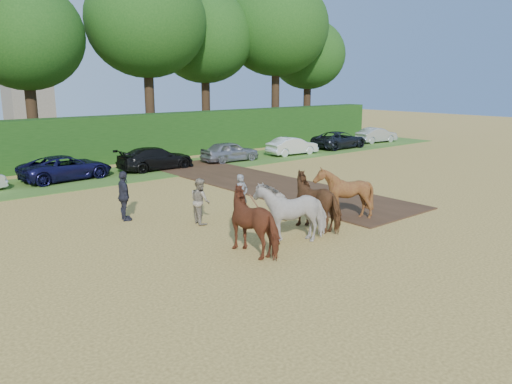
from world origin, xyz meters
TOP-DOWN VIEW (x-y plane):
  - ground at (0.00, 0.00)m, footprint 120.00×120.00m
  - earth_strip at (1.50, 7.00)m, footprint 4.50×17.00m
  - grass_verge at (0.00, 14.00)m, footprint 50.00×5.00m
  - hedgerow at (0.00, 18.50)m, footprint 46.00×1.60m
  - spectator_near at (-4.97, 3.05)m, footprint 0.78×0.93m
  - spectator_far at (-6.95, 5.23)m, footprint 0.71×1.19m
  - plough_team at (-2.89, -0.24)m, footprint 6.56×5.04m
  - parked_cars at (1.53, 14.05)m, footprint 40.81×3.39m
  - treeline at (-1.69, 21.69)m, footprint 48.70×10.60m
  - church at (4.00, 55.00)m, footprint 5.20×5.20m

SIDE VIEW (x-z plane):
  - ground at x=0.00m, z-range 0.00..0.00m
  - grass_verge at x=0.00m, z-range 0.00..0.03m
  - earth_strip at x=1.50m, z-range 0.00..0.05m
  - parked_cars at x=1.53m, z-range -0.02..1.35m
  - spectator_near at x=-4.97m, z-range 0.00..1.71m
  - spectator_far at x=-6.95m, z-range 0.00..1.90m
  - plough_team at x=-2.89m, z-range -0.01..1.98m
  - hedgerow at x=0.00m, z-range 0.00..3.00m
  - treeline at x=-1.69m, z-range 1.87..16.07m
  - church at x=4.00m, z-range 0.23..27.23m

